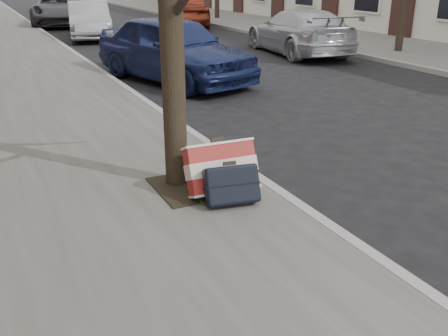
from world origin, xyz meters
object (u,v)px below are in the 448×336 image
suitcase_red (221,168)px  suitcase_navy (232,184)px  car_near_front (173,49)px  car_near_mid (89,20)px

suitcase_red → suitcase_navy: bearing=-92.0°
suitcase_red → car_near_front: 6.31m
suitcase_red → suitcase_navy: 0.30m
suitcase_red → car_near_front: size_ratio=0.17×
suitcase_red → car_near_mid: car_near_mid is taller
suitcase_navy → car_near_front: bearing=84.2°
suitcase_red → car_near_mid: (1.89, 14.30, 0.24)m
suitcase_navy → car_near_front: (1.88, 6.31, 0.38)m
suitcase_red → suitcase_navy: (-0.03, -0.29, -0.07)m
car_near_front → car_near_mid: (0.04, 8.27, -0.08)m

